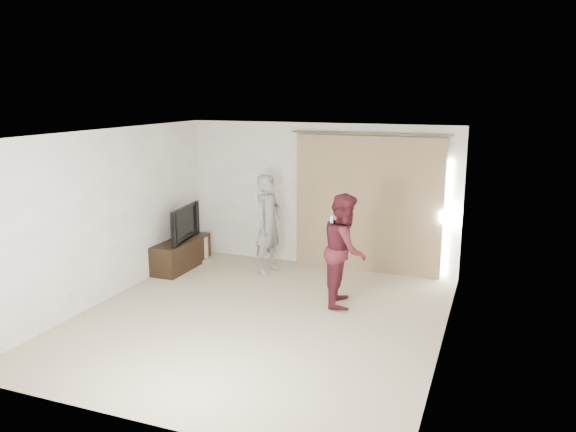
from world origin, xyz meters
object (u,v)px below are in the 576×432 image
object	(u,v)px
tv_console	(181,254)
person_woman	(345,250)
person_man	(269,224)
tv	(180,223)

from	to	relation	value
tv_console	person_woman	xyz separation A→B (m)	(3.23, -0.64, 0.59)
tv_console	person_man	bearing A→B (deg)	12.89
person_man	person_woman	distance (m)	1.94
tv	person_woman	world-z (taller)	person_woman
tv_console	person_woman	size ratio (longest dim) A/B	0.80
tv_console	tv	bearing A→B (deg)	0.00
tv	person_man	bearing A→B (deg)	-84.30
tv	person_woman	xyz separation A→B (m)	(3.23, -0.64, 0.01)
tv_console	person_man	world-z (taller)	person_man
person_man	person_woman	xyz separation A→B (m)	(1.65, -1.00, -0.03)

